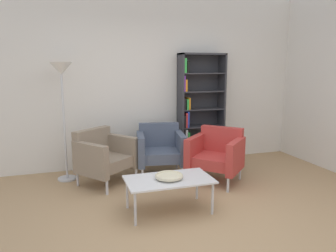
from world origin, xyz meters
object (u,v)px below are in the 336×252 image
(coffee_table_low, at_px, (169,181))
(armchair_spare_guest, at_px, (160,148))
(decorative_bowl, at_px, (169,176))
(armchair_by_bookshelf, at_px, (216,154))
(floor_lamp_torchiere, at_px, (62,83))
(armchair_near_window, at_px, (103,155))
(bookshelf_tall, at_px, (197,110))

(coffee_table_low, xyz_separation_m, armchair_spare_guest, (0.28, 1.33, 0.05))
(decorative_bowl, distance_m, armchair_by_bookshelf, 1.25)
(armchair_by_bookshelf, bearing_deg, coffee_table_low, -96.05)
(coffee_table_low, height_order, floor_lamp_torchiere, floor_lamp_torchiere)
(armchair_near_window, distance_m, floor_lamp_torchiere, 1.20)
(armchair_by_bookshelf, height_order, armchair_spare_guest, same)
(decorative_bowl, relative_size, armchair_spare_guest, 0.39)
(armchair_spare_guest, bearing_deg, bookshelf_tall, 39.61)
(bookshelf_tall, xyz_separation_m, armchair_spare_guest, (-0.81, -0.45, -0.51))
(armchair_spare_guest, bearing_deg, armchair_near_window, -160.17)
(floor_lamp_torchiere, bearing_deg, bookshelf_tall, 6.94)
(armchair_near_window, bearing_deg, floor_lamp_torchiere, 109.66)
(decorative_bowl, bearing_deg, bookshelf_tall, 58.53)
(floor_lamp_torchiere, bearing_deg, coffee_table_low, -53.15)
(coffee_table_low, distance_m, armchair_spare_guest, 1.36)
(armchair_near_window, relative_size, armchair_spare_guest, 1.16)
(armchair_by_bookshelf, relative_size, armchair_spare_guest, 1.16)
(decorative_bowl, height_order, armchair_spare_guest, armchair_spare_guest)
(armchair_near_window, bearing_deg, armchair_spare_guest, -28.57)
(armchair_near_window, distance_m, armchair_by_bookshelf, 1.65)
(coffee_table_low, height_order, armchair_spare_guest, armchair_spare_guest)
(decorative_bowl, distance_m, armchair_spare_guest, 1.36)
(bookshelf_tall, distance_m, coffee_table_low, 2.16)
(decorative_bowl, distance_m, floor_lamp_torchiere, 2.14)
(armchair_by_bookshelf, bearing_deg, decorative_bowl, -96.05)
(coffee_table_low, xyz_separation_m, armchair_near_window, (-0.61, 1.18, 0.05))
(bookshelf_tall, height_order, decorative_bowl, bookshelf_tall)
(armchair_near_window, bearing_deg, decorative_bowl, -100.45)
(armchair_by_bookshelf, distance_m, floor_lamp_torchiere, 2.46)
(bookshelf_tall, bearing_deg, armchair_by_bookshelf, -96.02)
(coffee_table_low, bearing_deg, armchair_by_bookshelf, 38.19)
(decorative_bowl, xyz_separation_m, floor_lamp_torchiere, (-1.13, 1.51, 1.01))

